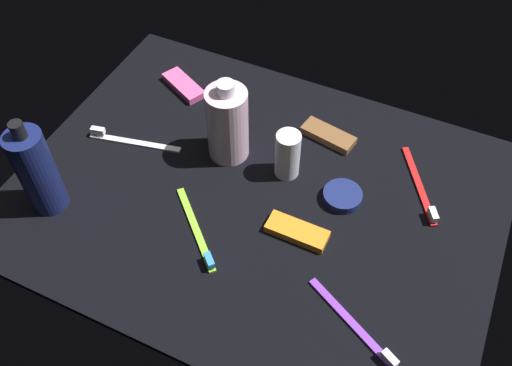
{
  "coord_description": "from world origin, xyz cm",
  "views": [
    {
      "loc": [
        -25.77,
        55.14,
        77.88
      ],
      "look_at": [
        0.0,
        0.0,
        3.0
      ],
      "focal_mm": 39.19,
      "sensor_mm": 36.0,
      "label": 1
    }
  ],
  "objects_px": {
    "snack_bar_orange": "(297,232)",
    "toothbrush_white": "(129,140)",
    "lotion_bottle": "(37,171)",
    "deodorant_stick": "(288,155)",
    "bodywash_bottle": "(227,123)",
    "snack_bar_brown": "(328,135)",
    "snack_bar_pink": "(184,86)",
    "toothbrush_purple": "(357,327)",
    "toothbrush_red": "(421,188)",
    "cream_tin_left": "(342,196)",
    "toothbrush_lime": "(197,232)"
  },
  "relations": [
    {
      "from": "toothbrush_purple",
      "to": "snack_bar_pink",
      "type": "height_order",
      "value": "toothbrush_purple"
    },
    {
      "from": "deodorant_stick",
      "to": "toothbrush_white",
      "type": "xyz_separation_m",
      "value": [
        0.3,
        0.06,
        -0.04
      ]
    },
    {
      "from": "cream_tin_left",
      "to": "toothbrush_purple",
      "type": "bearing_deg",
      "value": 114.66
    },
    {
      "from": "toothbrush_red",
      "to": "toothbrush_white",
      "type": "height_order",
      "value": "same"
    },
    {
      "from": "deodorant_stick",
      "to": "bodywash_bottle",
      "type": "bearing_deg",
      "value": -0.0
    },
    {
      "from": "bodywash_bottle",
      "to": "toothbrush_white",
      "type": "height_order",
      "value": "bodywash_bottle"
    },
    {
      "from": "cream_tin_left",
      "to": "snack_bar_pink",
      "type": "bearing_deg",
      "value": -19.01
    },
    {
      "from": "bodywash_bottle",
      "to": "toothbrush_purple",
      "type": "height_order",
      "value": "bodywash_bottle"
    },
    {
      "from": "toothbrush_white",
      "to": "snack_bar_orange",
      "type": "xyz_separation_m",
      "value": [
        -0.37,
        0.06,
        0.0
      ]
    },
    {
      "from": "snack_bar_orange",
      "to": "toothbrush_white",
      "type": "bearing_deg",
      "value": -8.39
    },
    {
      "from": "toothbrush_purple",
      "to": "cream_tin_left",
      "type": "distance_m",
      "value": 0.24
    },
    {
      "from": "deodorant_stick",
      "to": "cream_tin_left",
      "type": "height_order",
      "value": "deodorant_stick"
    },
    {
      "from": "bodywash_bottle",
      "to": "snack_bar_brown",
      "type": "xyz_separation_m",
      "value": [
        -0.16,
        -0.11,
        -0.07
      ]
    },
    {
      "from": "deodorant_stick",
      "to": "toothbrush_lime",
      "type": "relative_size",
      "value": 0.68
    },
    {
      "from": "toothbrush_red",
      "to": "cream_tin_left",
      "type": "relative_size",
      "value": 2.33
    },
    {
      "from": "toothbrush_purple",
      "to": "toothbrush_lime",
      "type": "height_order",
      "value": "same"
    },
    {
      "from": "lotion_bottle",
      "to": "toothbrush_purple",
      "type": "height_order",
      "value": "lotion_bottle"
    },
    {
      "from": "bodywash_bottle",
      "to": "snack_bar_pink",
      "type": "distance_m",
      "value": 0.22
    },
    {
      "from": "toothbrush_white",
      "to": "snack_bar_pink",
      "type": "relative_size",
      "value": 1.72
    },
    {
      "from": "toothbrush_purple",
      "to": "snack_bar_pink",
      "type": "xyz_separation_m",
      "value": [
        0.5,
        -0.36,
        0.0
      ]
    },
    {
      "from": "snack_bar_pink",
      "to": "cream_tin_left",
      "type": "xyz_separation_m",
      "value": [
        -0.4,
        0.14,
        0.0
      ]
    },
    {
      "from": "toothbrush_red",
      "to": "cream_tin_left",
      "type": "xyz_separation_m",
      "value": [
        0.12,
        0.08,
        0.0
      ]
    },
    {
      "from": "toothbrush_purple",
      "to": "snack_bar_pink",
      "type": "bearing_deg",
      "value": -35.65
    },
    {
      "from": "bodywash_bottle",
      "to": "snack_bar_brown",
      "type": "bearing_deg",
      "value": -144.29
    },
    {
      "from": "deodorant_stick",
      "to": "snack_bar_orange",
      "type": "xyz_separation_m",
      "value": [
        -0.07,
        0.12,
        -0.04
      ]
    },
    {
      "from": "toothbrush_lime",
      "to": "toothbrush_purple",
      "type": "bearing_deg",
      "value": 170.75
    },
    {
      "from": "bodywash_bottle",
      "to": "toothbrush_white",
      "type": "xyz_separation_m",
      "value": [
        0.18,
        0.06,
        -0.07
      ]
    },
    {
      "from": "lotion_bottle",
      "to": "snack_bar_pink",
      "type": "distance_m",
      "value": 0.37
    },
    {
      "from": "snack_bar_orange",
      "to": "snack_bar_pink",
      "type": "bearing_deg",
      "value": -33.34
    },
    {
      "from": "snack_bar_pink",
      "to": "snack_bar_brown",
      "type": "xyz_separation_m",
      "value": [
        -0.32,
        0.01,
        0.0
      ]
    },
    {
      "from": "snack_bar_brown",
      "to": "cream_tin_left",
      "type": "xyz_separation_m",
      "value": [
        -0.07,
        0.13,
        0.0
      ]
    },
    {
      "from": "bodywash_bottle",
      "to": "cream_tin_left",
      "type": "bearing_deg",
      "value": 175.89
    },
    {
      "from": "toothbrush_lime",
      "to": "snack_bar_brown",
      "type": "xyz_separation_m",
      "value": [
        -0.12,
        -0.3,
        0.0
      ]
    },
    {
      "from": "lotion_bottle",
      "to": "toothbrush_purple",
      "type": "relative_size",
      "value": 1.17
    },
    {
      "from": "deodorant_stick",
      "to": "cream_tin_left",
      "type": "distance_m",
      "value": 0.12
    },
    {
      "from": "bodywash_bottle",
      "to": "toothbrush_white",
      "type": "bearing_deg",
      "value": 17.94
    },
    {
      "from": "toothbrush_red",
      "to": "snack_bar_pink",
      "type": "height_order",
      "value": "toothbrush_red"
    },
    {
      "from": "deodorant_stick",
      "to": "toothbrush_red",
      "type": "bearing_deg",
      "value": -165.34
    },
    {
      "from": "snack_bar_pink",
      "to": "deodorant_stick",
      "type": "bearing_deg",
      "value": -176.65
    },
    {
      "from": "deodorant_stick",
      "to": "toothbrush_purple",
      "type": "xyz_separation_m",
      "value": [
        -0.21,
        0.24,
        -0.04
      ]
    },
    {
      "from": "deodorant_stick",
      "to": "toothbrush_white",
      "type": "distance_m",
      "value": 0.31
    },
    {
      "from": "deodorant_stick",
      "to": "snack_bar_pink",
      "type": "bearing_deg",
      "value": -22.92
    },
    {
      "from": "lotion_bottle",
      "to": "deodorant_stick",
      "type": "height_order",
      "value": "lotion_bottle"
    },
    {
      "from": "toothbrush_lime",
      "to": "snack_bar_orange",
      "type": "relative_size",
      "value": 1.34
    },
    {
      "from": "lotion_bottle",
      "to": "snack_bar_brown",
      "type": "height_order",
      "value": "lotion_bottle"
    },
    {
      "from": "toothbrush_lime",
      "to": "snack_bar_pink",
      "type": "relative_size",
      "value": 1.34
    },
    {
      "from": "lotion_bottle",
      "to": "bodywash_bottle",
      "type": "bearing_deg",
      "value": -133.65
    },
    {
      "from": "lotion_bottle",
      "to": "toothbrush_lime",
      "type": "relative_size",
      "value": 1.39
    },
    {
      "from": "deodorant_stick",
      "to": "toothbrush_lime",
      "type": "distance_m",
      "value": 0.21
    },
    {
      "from": "toothbrush_white",
      "to": "snack_bar_brown",
      "type": "bearing_deg",
      "value": -153.17
    }
  ]
}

